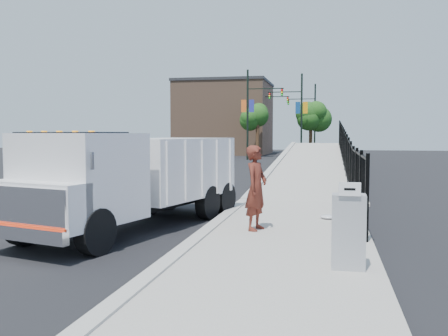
# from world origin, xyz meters

# --- Properties ---
(ground) EXTENTS (120.00, 120.00, 0.00)m
(ground) POSITION_xyz_m (0.00, 0.00, 0.00)
(ground) COLOR black
(ground) RESTS_ON ground
(sidewalk) EXTENTS (3.55, 12.00, 0.12)m
(sidewalk) POSITION_xyz_m (1.93, -2.00, 0.06)
(sidewalk) COLOR #9E998E
(sidewalk) RESTS_ON ground
(curb) EXTENTS (0.30, 12.00, 0.16)m
(curb) POSITION_xyz_m (0.00, -2.00, 0.08)
(curb) COLOR #ADAAA3
(curb) RESTS_ON ground
(ramp) EXTENTS (3.95, 24.06, 3.19)m
(ramp) POSITION_xyz_m (2.12, 16.00, 0.00)
(ramp) COLOR #9E998E
(ramp) RESTS_ON ground
(iron_fence) EXTENTS (0.10, 28.00, 1.80)m
(iron_fence) POSITION_xyz_m (3.55, 12.00, 0.90)
(iron_fence) COLOR black
(iron_fence) RESTS_ON ground
(truck) EXTENTS (3.99, 7.43, 2.43)m
(truck) POSITION_xyz_m (-1.98, -1.16, 1.37)
(truck) COLOR black
(truck) RESTS_ON ground
(worker) EXTENTS (0.65, 0.82, 1.98)m
(worker) POSITION_xyz_m (1.12, -1.20, 1.11)
(worker) COLOR #5B2218
(worker) RESTS_ON sidewalk
(utility_cabinet) EXTENTS (0.55, 0.40, 1.25)m
(utility_cabinet) POSITION_xyz_m (3.10, -4.18, 0.75)
(utility_cabinet) COLOR gray
(utility_cabinet) RESTS_ON sidewalk
(arrow_sign) EXTENTS (0.35, 0.04, 0.22)m
(arrow_sign) POSITION_xyz_m (3.10, -4.40, 1.48)
(arrow_sign) COLOR white
(arrow_sign) RESTS_ON utility_cabinet
(debris) EXTENTS (0.43, 0.43, 0.11)m
(debris) POSITION_xyz_m (2.77, 0.72, 0.17)
(debris) COLOR silver
(debris) RESTS_ON sidewalk
(light_pole_0) EXTENTS (3.77, 0.22, 8.00)m
(light_pole_0) POSITION_xyz_m (-4.04, 31.42, 4.36)
(light_pole_0) COLOR black
(light_pole_0) RESTS_ON ground
(light_pole_1) EXTENTS (3.77, 0.22, 8.00)m
(light_pole_1) POSITION_xyz_m (-0.10, 35.32, 4.36)
(light_pole_1) COLOR black
(light_pole_1) RESTS_ON ground
(light_pole_2) EXTENTS (3.77, 0.22, 8.00)m
(light_pole_2) POSITION_xyz_m (-4.32, 41.29, 4.36)
(light_pole_2) COLOR black
(light_pole_2) RESTS_ON ground
(light_pole_3) EXTENTS (3.77, 0.22, 8.00)m
(light_pole_3) POSITION_xyz_m (0.88, 45.57, 4.36)
(light_pole_3) COLOR black
(light_pole_3) RESTS_ON ground
(tree_0) EXTENTS (2.33, 2.33, 5.16)m
(tree_0) POSITION_xyz_m (-4.15, 36.46, 3.92)
(tree_0) COLOR #382314
(tree_0) RESTS_ON ground
(tree_1) EXTENTS (2.44, 2.44, 5.22)m
(tree_1) POSITION_xyz_m (0.96, 38.93, 3.93)
(tree_1) COLOR #382314
(tree_1) RESTS_ON ground
(tree_2) EXTENTS (2.46, 2.46, 5.23)m
(tree_2) POSITION_xyz_m (-5.45, 47.47, 3.93)
(tree_2) COLOR #382314
(tree_2) RESTS_ON ground
(building) EXTENTS (10.00, 10.00, 8.00)m
(building) POSITION_xyz_m (-9.00, 44.00, 4.00)
(building) COLOR #8C664C
(building) RESTS_ON ground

